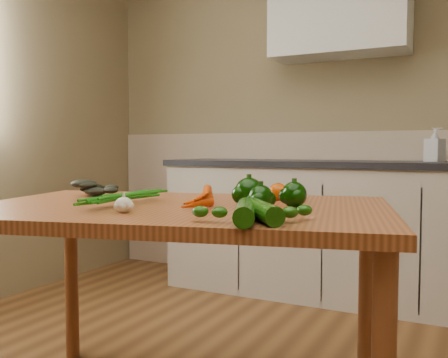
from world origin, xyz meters
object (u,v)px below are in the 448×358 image
at_px(soap_bottle_b, 435,145).
at_px(garlic_bulb, 124,205).
at_px(pepper_c, 261,198).
at_px(zucchini_b, 245,212).
at_px(zucchini_a, 263,211).
at_px(tomato_a, 254,192).
at_px(pepper_a, 249,193).
at_px(carrot_bunch, 176,195).
at_px(pepper_b, 294,195).
at_px(table, 180,229).
at_px(tomato_b, 278,192).
at_px(leafy_greens, 100,183).
at_px(tomato_c, 298,194).

distance_m(soap_bottle_b, garlic_bulb, 2.20).
height_order(garlic_bulb, pepper_c, pepper_c).
bearing_deg(zucchini_b, zucchini_a, 50.91).
bearing_deg(tomato_a, pepper_a, -72.48).
bearing_deg(carrot_bunch, pepper_b, 6.19).
distance_m(soap_bottle_b, zucchini_b, 2.11).
relative_size(tomato_a, zucchini_a, 0.33).
distance_m(table, zucchini_a, 0.49).
distance_m(table, soap_bottle_b, 1.96).
xyz_separation_m(pepper_a, pepper_b, (0.14, 0.07, -0.01)).
xyz_separation_m(tomato_a, zucchini_b, (0.18, -0.48, -0.01)).
bearing_deg(carrot_bunch, tomato_b, 38.72).
bearing_deg(leafy_greens, tomato_b, 12.69).
distance_m(tomato_b, zucchini_a, 0.56).
distance_m(pepper_b, tomato_c, 0.18).
bearing_deg(tomato_c, tomato_b, 169.04).
bearing_deg(table, zucchini_a, -43.04).
xyz_separation_m(carrot_bunch, pepper_c, (0.32, 0.00, 0.00)).
height_order(pepper_b, zucchini_a, pepper_b).
xyz_separation_m(leafy_greens, pepper_b, (0.87, -0.02, -0.01)).
height_order(pepper_b, pepper_c, pepper_b).
xyz_separation_m(garlic_bulb, zucchini_a, (0.45, 0.03, 0.00)).
height_order(soap_bottle_b, garlic_bulb, soap_bottle_b).
relative_size(pepper_a, pepper_c, 1.21).
distance_m(table, tomato_b, 0.42).
xyz_separation_m(pepper_c, zucchini_b, (0.06, -0.25, -0.01)).
distance_m(garlic_bulb, pepper_b, 0.57).
relative_size(tomato_a, zucchini_b, 0.33).
bearing_deg(pepper_a, garlic_bulb, -133.15).
bearing_deg(tomato_a, soap_bottle_b, 72.49).
bearing_deg(soap_bottle_b, table, -175.98).
xyz_separation_m(garlic_bulb, tomato_c, (0.38, 0.55, 0.00)).
bearing_deg(tomato_a, tomato_b, 61.10).
bearing_deg(zucchini_a, carrot_bunch, 153.58).
bearing_deg(pepper_c, carrot_bunch, -179.38).
relative_size(pepper_b, pepper_c, 1.04).
height_order(tomato_a, tomato_c, tomato_a).
relative_size(tomato_a, tomato_b, 1.11).
xyz_separation_m(table, pepper_b, (0.39, 0.12, 0.13)).
bearing_deg(zucchini_a, soap_bottle_b, 81.93).
height_order(leafy_greens, garlic_bulb, leafy_greens).
bearing_deg(garlic_bulb, table, 81.51).
xyz_separation_m(carrot_bunch, tomato_c, (0.34, 0.32, -0.01)).
height_order(carrot_bunch, zucchini_a, carrot_bunch).
relative_size(table, pepper_c, 19.90).
distance_m(carrot_bunch, tomato_a, 0.30).
bearing_deg(tomato_c, pepper_a, -110.84).
bearing_deg(pepper_b, soap_bottle_b, 79.37).
bearing_deg(zucchini_a, pepper_b, 94.67).
height_order(table, leafy_greens, leafy_greens).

